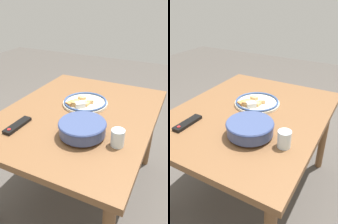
# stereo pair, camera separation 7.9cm
# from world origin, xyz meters

# --- Properties ---
(ground_plane) EXTENTS (8.00, 8.00, 0.00)m
(ground_plane) POSITION_xyz_m (0.00, 0.00, 0.00)
(ground_plane) COLOR #4C4742
(dining_table) EXTENTS (1.22, 0.97, 0.72)m
(dining_table) POSITION_xyz_m (0.00, 0.00, 0.64)
(dining_table) COLOR brown
(dining_table) RESTS_ON ground_plane
(noodle_bowl) EXTENTS (0.27, 0.27, 0.09)m
(noodle_bowl) POSITION_xyz_m (-0.24, -0.14, 0.77)
(noodle_bowl) COLOR #384775
(noodle_bowl) RESTS_ON dining_table
(food_plate) EXTENTS (0.32, 0.32, 0.05)m
(food_plate) POSITION_xyz_m (0.11, 0.01, 0.74)
(food_plate) COLOR silver
(food_plate) RESTS_ON dining_table
(tv_remote) EXTENTS (0.20, 0.06, 0.02)m
(tv_remote) POSITION_xyz_m (-0.33, 0.25, 0.73)
(tv_remote) COLOR black
(tv_remote) RESTS_ON dining_table
(drinking_glass) EXTENTS (0.07, 0.07, 0.09)m
(drinking_glass) POSITION_xyz_m (-0.24, -0.34, 0.77)
(drinking_glass) COLOR silver
(drinking_glass) RESTS_ON dining_table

